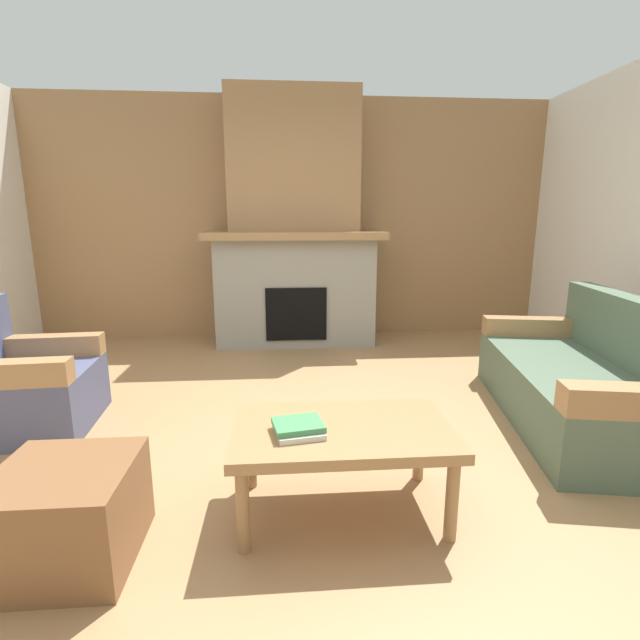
{
  "coord_description": "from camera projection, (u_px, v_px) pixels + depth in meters",
  "views": [
    {
      "loc": [
        -0.13,
        -2.51,
        1.35
      ],
      "look_at": [
        0.13,
        0.71,
        0.65
      ],
      "focal_mm": 25.81,
      "sensor_mm": 36.0,
      "label": 1
    }
  ],
  "objects": [
    {
      "name": "ground",
      "position": [
        308.0,
        451.0,
        2.74
      ],
      "size": [
        9.0,
        9.0,
        0.0
      ],
      "primitive_type": "plane",
      "color": "#9E754C"
    },
    {
      "name": "wall_back_wood_panel",
      "position": [
        293.0,
        220.0,
        5.38
      ],
      "size": [
        6.0,
        0.12,
        2.7
      ],
      "primitive_type": "cube",
      "color": "#997047",
      "rests_on": "ground"
    },
    {
      "name": "fireplace",
      "position": [
        294.0,
        237.0,
        5.05
      ],
      "size": [
        1.9,
        0.82,
        2.7
      ],
      "color": "gray",
      "rests_on": "ground"
    },
    {
      "name": "couch",
      "position": [
        584.0,
        382.0,
        3.09
      ],
      "size": [
        1.17,
        1.93,
        0.85
      ],
      "color": "#4C604C",
      "rests_on": "ground"
    },
    {
      "name": "armchair",
      "position": [
        22.0,
        385.0,
        3.0
      ],
      "size": [
        0.81,
        0.81,
        0.85
      ],
      "color": "#474C6B",
      "rests_on": "ground"
    },
    {
      "name": "coffee_table",
      "position": [
        342.0,
        437.0,
        2.11
      ],
      "size": [
        1.0,
        0.6,
        0.43
      ],
      "color": "#997047",
      "rests_on": "ground"
    },
    {
      "name": "ottoman",
      "position": [
        67.0,
        514.0,
        1.84
      ],
      "size": [
        0.52,
        0.52,
        0.4
      ],
      "primitive_type": "cube",
      "color": "brown",
      "rests_on": "ground"
    },
    {
      "name": "book_stack_near_edge",
      "position": [
        299.0,
        428.0,
        2.02
      ],
      "size": [
        0.24,
        0.23,
        0.05
      ],
      "color": "beige",
      "rests_on": "coffee_table"
    }
  ]
}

